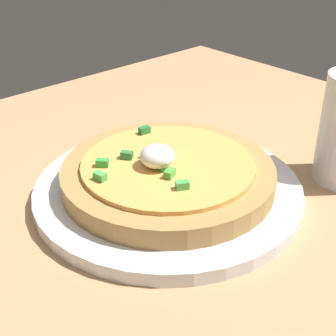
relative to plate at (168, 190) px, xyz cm
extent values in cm
cube|color=tan|center=(5.64, 5.48, -1.87)|extent=(101.79, 89.12, 2.27)
cylinder|color=white|center=(0.00, 0.00, 0.00)|extent=(28.96, 28.96, 1.48)
cylinder|color=#B4884B|center=(0.00, 0.00, 1.86)|extent=(22.88, 22.88, 2.24)
cylinder|color=#F5AB53|center=(0.00, 0.00, 3.22)|extent=(18.51, 18.51, 0.48)
ellipsoid|color=white|center=(1.35, -0.15, 4.62)|extent=(3.65, 3.65, 2.33)
cube|color=green|center=(1.93, 2.36, 3.85)|extent=(1.48, 1.21, 0.80)
cube|color=green|center=(1.48, 0.58, 3.85)|extent=(1.04, 1.41, 0.80)
cube|color=green|center=(0.81, -2.38, 3.85)|extent=(1.36, 0.94, 0.80)
cube|color=green|center=(2.55, 4.82, 3.85)|extent=(1.51, 1.33, 0.80)
cube|color=#258137|center=(-2.73, -7.11, 3.85)|extent=(1.37, 0.95, 0.80)
cube|color=#4DBA4F|center=(7.41, -1.86, 3.85)|extent=(0.98, 1.38, 0.80)
cube|color=#34823C|center=(2.69, -3.60, 3.85)|extent=(1.39, 1.51, 0.80)
cube|color=green|center=(6.07, -3.96, 3.85)|extent=(1.46, 1.48, 0.80)
camera|label=1|loc=(30.67, 33.57, 28.62)|focal=52.56mm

